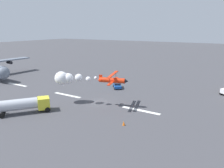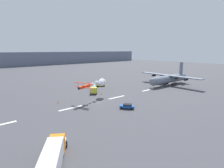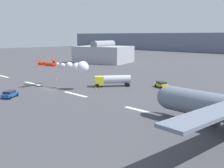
{
  "view_description": "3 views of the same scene",
  "coord_description": "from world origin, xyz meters",
  "px_view_note": "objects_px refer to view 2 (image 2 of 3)",
  "views": [
    {
      "loc": [
        -25.66,
        37.04,
        15.77
      ],
      "look_at": [
        -3.82,
        1.27,
        4.9
      ],
      "focal_mm": 34.52,
      "sensor_mm": 36.0,
      "label": 1
    },
    {
      "loc": [
        -37.58,
        -48.97,
        17.62
      ],
      "look_at": [
        9.66,
        2.48,
        4.76
      ],
      "focal_mm": 30.05,
      "sensor_mm": 36.0,
      "label": 2
    },
    {
      "loc": [
        58.69,
        -36.51,
        13.11
      ],
      "look_at": [
        21.53,
        0.0,
        3.84
      ],
      "focal_mm": 44.06,
      "sensor_mm": 36.0,
      "label": 3
    }
  ],
  "objects_px": {
    "semi_truck_orange": "(52,159)",
    "airport_staff_sedan": "(100,85)",
    "traffic_cone_near": "(58,102)",
    "traffic_cone_far": "(101,94)",
    "stunt_biplane_red": "(99,83)",
    "followme_car_yellow": "(127,106)",
    "fuel_tanker_truck": "(94,88)",
    "cargo_transport_plane": "(168,79)"
  },
  "relations": [
    {
      "from": "semi_truck_orange",
      "to": "airport_staff_sedan",
      "type": "relative_size",
      "value": 2.84
    },
    {
      "from": "traffic_cone_near",
      "to": "traffic_cone_far",
      "type": "distance_m",
      "value": 18.45
    },
    {
      "from": "stunt_biplane_red",
      "to": "traffic_cone_far",
      "type": "relative_size",
      "value": 20.24
    },
    {
      "from": "semi_truck_orange",
      "to": "followme_car_yellow",
      "type": "bearing_deg",
      "value": 23.72
    },
    {
      "from": "followme_car_yellow",
      "to": "traffic_cone_far",
      "type": "bearing_deg",
      "value": 73.35
    },
    {
      "from": "airport_staff_sedan",
      "to": "stunt_biplane_red",
      "type": "bearing_deg",
      "value": -130.47
    },
    {
      "from": "semi_truck_orange",
      "to": "fuel_tanker_truck",
      "type": "height_order",
      "value": "semi_truck_orange"
    },
    {
      "from": "fuel_tanker_truck",
      "to": "followme_car_yellow",
      "type": "relative_size",
      "value": 1.94
    },
    {
      "from": "stunt_biplane_red",
      "to": "airport_staff_sedan",
      "type": "distance_m",
      "value": 22.54
    },
    {
      "from": "fuel_tanker_truck",
      "to": "traffic_cone_far",
      "type": "xyz_separation_m",
      "value": [
        -0.25,
        -5.4,
        -1.37
      ]
    },
    {
      "from": "fuel_tanker_truck",
      "to": "followme_car_yellow",
      "type": "height_order",
      "value": "fuel_tanker_truck"
    },
    {
      "from": "fuel_tanker_truck",
      "to": "followme_car_yellow",
      "type": "bearing_deg",
      "value": -103.69
    },
    {
      "from": "semi_truck_orange",
      "to": "airport_staff_sedan",
      "type": "xyz_separation_m",
      "value": [
        45.96,
        45.77,
        -1.32
      ]
    },
    {
      "from": "airport_staff_sedan",
      "to": "semi_truck_orange",
      "type": "bearing_deg",
      "value": -135.12
    },
    {
      "from": "cargo_transport_plane",
      "to": "traffic_cone_near",
      "type": "height_order",
      "value": "cargo_transport_plane"
    },
    {
      "from": "fuel_tanker_truck",
      "to": "traffic_cone_near",
      "type": "distance_m",
      "value": 19.39
    },
    {
      "from": "followme_car_yellow",
      "to": "traffic_cone_far",
      "type": "relative_size",
      "value": 6.05
    },
    {
      "from": "followme_car_yellow",
      "to": "airport_staff_sedan",
      "type": "bearing_deg",
      "value": 63.95
    },
    {
      "from": "traffic_cone_near",
      "to": "fuel_tanker_truck",
      "type": "bearing_deg",
      "value": 14.93
    },
    {
      "from": "fuel_tanker_truck",
      "to": "airport_staff_sedan",
      "type": "relative_size",
      "value": 1.83
    },
    {
      "from": "semi_truck_orange",
      "to": "traffic_cone_near",
      "type": "xyz_separation_m",
      "value": [
        17.36,
        32.89,
        -1.75
      ]
    },
    {
      "from": "airport_staff_sedan",
      "to": "traffic_cone_far",
      "type": "distance_m",
      "value": 16.74
    },
    {
      "from": "traffic_cone_far",
      "to": "fuel_tanker_truck",
      "type": "bearing_deg",
      "value": 87.4
    },
    {
      "from": "stunt_biplane_red",
      "to": "fuel_tanker_truck",
      "type": "bearing_deg",
      "value": 63.68
    },
    {
      "from": "cargo_transport_plane",
      "to": "airport_staff_sedan",
      "type": "relative_size",
      "value": 6.99
    },
    {
      "from": "stunt_biplane_red",
      "to": "followme_car_yellow",
      "type": "relative_size",
      "value": 3.35
    },
    {
      "from": "airport_staff_sedan",
      "to": "followme_car_yellow",
      "type": "bearing_deg",
      "value": -116.05
    },
    {
      "from": "cargo_transport_plane",
      "to": "fuel_tanker_truck",
      "type": "distance_m",
      "value": 38.94
    },
    {
      "from": "followme_car_yellow",
      "to": "traffic_cone_far",
      "type": "height_order",
      "value": "followme_car_yellow"
    },
    {
      "from": "airport_staff_sedan",
      "to": "traffic_cone_far",
      "type": "xyz_separation_m",
      "value": [
        -10.16,
        -13.3,
        -0.44
      ]
    },
    {
      "from": "followme_car_yellow",
      "to": "traffic_cone_far",
      "type": "distance_m",
      "value": 20.12
    },
    {
      "from": "cargo_transport_plane",
      "to": "airport_staff_sedan",
      "type": "height_order",
      "value": "cargo_transport_plane"
    },
    {
      "from": "semi_truck_orange",
      "to": "followme_car_yellow",
      "type": "relative_size",
      "value": 3.02
    },
    {
      "from": "cargo_transport_plane",
      "to": "traffic_cone_far",
      "type": "height_order",
      "value": "cargo_transport_plane"
    },
    {
      "from": "cargo_transport_plane",
      "to": "traffic_cone_far",
      "type": "distance_m",
      "value": 37.87
    },
    {
      "from": "fuel_tanker_truck",
      "to": "traffic_cone_near",
      "type": "relative_size",
      "value": 11.75
    },
    {
      "from": "semi_truck_orange",
      "to": "followme_car_yellow",
      "type": "distance_m",
      "value": 32.83
    },
    {
      "from": "followme_car_yellow",
      "to": "airport_staff_sedan",
      "type": "xyz_separation_m",
      "value": [
        15.93,
        32.57,
        0.0
      ]
    },
    {
      "from": "followme_car_yellow",
      "to": "airport_staff_sedan",
      "type": "relative_size",
      "value": 0.94
    },
    {
      "from": "stunt_biplane_red",
      "to": "semi_truck_orange",
      "type": "relative_size",
      "value": 1.11
    },
    {
      "from": "cargo_transport_plane",
      "to": "semi_truck_orange",
      "type": "height_order",
      "value": "cargo_transport_plane"
    },
    {
      "from": "cargo_transport_plane",
      "to": "followme_car_yellow",
      "type": "xyz_separation_m",
      "value": [
        -42.85,
        -12.16,
        -2.49
      ]
    }
  ]
}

